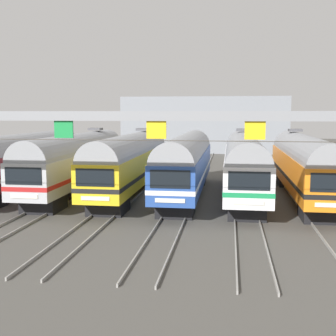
# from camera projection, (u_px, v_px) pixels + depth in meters

# --- Properties ---
(ground_plane) EXTENTS (160.00, 160.00, 0.00)m
(ground_plane) POSITION_uv_depth(u_px,v_px,m) (158.00, 195.00, 33.80)
(ground_plane) COLOR #4C4944
(track_bed) EXTENTS (23.38, 70.00, 0.15)m
(track_bed) POSITION_uv_depth(u_px,v_px,m) (182.00, 168.00, 50.49)
(track_bed) COLOR gray
(track_bed) RESTS_ON ground
(commuter_train_maroon) EXTENTS (2.88, 18.06, 4.77)m
(commuter_train_maroon) POSITION_uv_depth(u_px,v_px,m) (25.00, 159.00, 35.00)
(commuter_train_maroon) COLOR maroon
(commuter_train_maroon) RESTS_ON ground
(commuter_train_stainless) EXTENTS (2.88, 18.06, 5.05)m
(commuter_train_stainless) POSITION_uv_depth(u_px,v_px,m) (77.00, 160.00, 34.39)
(commuter_train_stainless) COLOR #B2B5BA
(commuter_train_stainless) RESTS_ON ground
(commuter_train_yellow) EXTENTS (2.88, 18.06, 5.05)m
(commuter_train_yellow) POSITION_uv_depth(u_px,v_px,m) (130.00, 161.00, 33.77)
(commuter_train_yellow) COLOR gold
(commuter_train_yellow) RESTS_ON ground
(commuter_train_blue) EXTENTS (2.88, 18.06, 4.77)m
(commuter_train_blue) POSITION_uv_depth(u_px,v_px,m) (186.00, 162.00, 33.15)
(commuter_train_blue) COLOR #284C9E
(commuter_train_blue) RESTS_ON ground
(commuter_train_white) EXTENTS (2.88, 18.06, 5.05)m
(commuter_train_white) POSITION_uv_depth(u_px,v_px,m) (244.00, 163.00, 32.54)
(commuter_train_white) COLOR white
(commuter_train_white) RESTS_ON ground
(commuter_train_orange) EXTENTS (2.88, 18.06, 5.05)m
(commuter_train_orange) POSITION_uv_depth(u_px,v_px,m) (304.00, 164.00, 31.92)
(commuter_train_orange) COLOR orange
(commuter_train_orange) RESTS_ON ground
(catenary_gantry) EXTENTS (27.11, 0.44, 6.97)m
(catenary_gantry) POSITION_uv_depth(u_px,v_px,m) (109.00, 135.00, 19.87)
(catenary_gantry) COLOR gray
(catenary_gantry) RESTS_ON ground
(maintenance_building) EXTENTS (26.60, 10.00, 8.97)m
(maintenance_building) POSITION_uv_depth(u_px,v_px,m) (205.00, 124.00, 72.69)
(maintenance_building) COLOR gray
(maintenance_building) RESTS_ON ground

